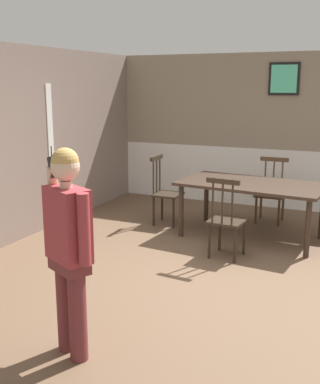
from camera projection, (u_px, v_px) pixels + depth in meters
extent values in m
plane|color=brown|center=(206.00, 279.00, 5.26)|extent=(7.70, 7.70, 0.00)
cube|color=gray|center=(276.00, 101.00, 7.97)|extent=(5.67, 0.12, 1.60)
cube|color=white|center=(272.00, 178.00, 8.27)|extent=(5.67, 0.14, 1.01)
cube|color=white|center=(273.00, 149.00, 8.13)|extent=(5.67, 0.05, 0.06)
cube|color=black|center=(284.00, 79.00, 7.78)|extent=(0.50, 0.03, 0.53)
cube|color=#5CE4B4|center=(284.00, 79.00, 7.76)|extent=(0.42, 0.01, 0.45)
cube|color=white|center=(50.00, 156.00, 7.06)|extent=(0.06, 0.12, 2.10)
cube|color=#38281E|center=(252.00, 184.00, 6.52)|extent=(2.03, 1.24, 0.04)
cylinder|color=#38281E|center=(181.00, 211.00, 6.66)|extent=(0.07, 0.07, 0.74)
cylinder|color=#38281E|center=(308.00, 229.00, 5.83)|extent=(0.07, 0.07, 0.74)
cylinder|color=#38281E|center=(206.00, 198.00, 7.39)|extent=(0.07, 0.07, 0.74)
cube|color=#513823|center=(270.00, 195.00, 7.34)|extent=(0.44, 0.44, 0.03)
cube|color=#513823|center=(274.00, 159.00, 7.40)|extent=(0.44, 0.04, 0.06)
cylinder|color=#513823|center=(282.00, 175.00, 7.40)|extent=(0.02, 0.02, 0.54)
cylinder|color=#513823|center=(274.00, 175.00, 7.45)|extent=(0.02, 0.02, 0.54)
cylinder|color=#513823|center=(265.00, 174.00, 7.50)|extent=(0.02, 0.02, 0.54)
cylinder|color=#513823|center=(279.00, 213.00, 7.16)|extent=(0.04, 0.04, 0.42)
cylinder|color=#513823|center=(256.00, 210.00, 7.30)|extent=(0.04, 0.04, 0.42)
cylinder|color=#513823|center=(283.00, 207.00, 7.47)|extent=(0.04, 0.04, 0.42)
cylinder|color=#513823|center=(261.00, 205.00, 7.61)|extent=(0.04, 0.04, 0.42)
cube|color=#2D2319|center=(168.00, 194.00, 7.22)|extent=(0.41, 0.41, 0.03)
cube|color=#2D2319|center=(157.00, 158.00, 7.17)|extent=(0.04, 0.40, 0.06)
cylinder|color=#2D2319|center=(160.00, 173.00, 7.34)|extent=(0.02, 0.02, 0.56)
cylinder|color=#2D2319|center=(157.00, 174.00, 7.23)|extent=(0.02, 0.02, 0.56)
cylinder|color=#2D2319|center=(153.00, 176.00, 7.12)|extent=(0.02, 0.02, 0.56)
cylinder|color=#2D2319|center=(181.00, 208.00, 7.36)|extent=(0.04, 0.04, 0.45)
cylinder|color=#2D2319|center=(173.00, 213.00, 7.07)|extent=(0.04, 0.04, 0.45)
cylinder|color=#2D2319|center=(162.00, 206.00, 7.48)|extent=(0.04, 0.04, 0.45)
cylinder|color=#2D2319|center=(154.00, 211.00, 7.19)|extent=(0.04, 0.04, 0.45)
cube|color=#2D2319|center=(228.00, 221.00, 5.84)|extent=(0.45, 0.45, 0.03)
cube|color=#2D2319|center=(223.00, 181.00, 5.57)|extent=(0.41, 0.08, 0.06)
cylinder|color=#2D2319|center=(213.00, 200.00, 5.68)|extent=(0.02, 0.02, 0.54)
cylinder|color=#2D2319|center=(222.00, 201.00, 5.62)|extent=(0.02, 0.02, 0.54)
cylinder|color=#2D2319|center=(232.00, 203.00, 5.57)|extent=(0.02, 0.02, 0.54)
cylinder|color=#2D2319|center=(220.00, 234.00, 6.12)|extent=(0.04, 0.04, 0.44)
cylinder|color=#2D2319|center=(244.00, 238.00, 5.96)|extent=(0.04, 0.04, 0.44)
cylinder|color=#2D2319|center=(209.00, 241.00, 5.84)|extent=(0.04, 0.04, 0.44)
cylinder|color=#2D2319|center=(235.00, 245.00, 5.68)|extent=(0.04, 0.04, 0.44)
cylinder|color=brown|center=(78.00, 312.00, 3.64)|extent=(0.14, 0.14, 0.79)
cylinder|color=brown|center=(65.00, 303.00, 3.78)|extent=(0.14, 0.14, 0.79)
cube|color=brown|center=(69.00, 263.00, 3.63)|extent=(0.39, 0.32, 0.12)
cube|color=#993338|center=(68.00, 224.00, 3.56)|extent=(0.43, 0.36, 0.56)
cylinder|color=#993338|center=(84.00, 230.00, 3.38)|extent=(0.09, 0.09, 0.53)
cylinder|color=beige|center=(52.00, 177.00, 3.61)|extent=(0.16, 0.16, 0.19)
cylinder|color=beige|center=(66.00, 184.00, 3.50)|extent=(0.09, 0.09, 0.05)
sphere|color=beige|center=(65.00, 167.00, 3.47)|extent=(0.21, 0.21, 0.21)
sphere|color=tan|center=(65.00, 162.00, 3.46)|extent=(0.20, 0.20, 0.20)
cube|color=black|center=(52.00, 167.00, 3.56)|extent=(0.10, 0.07, 0.17)
cylinder|color=black|center=(51.00, 151.00, 3.54)|extent=(0.01, 0.01, 0.08)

